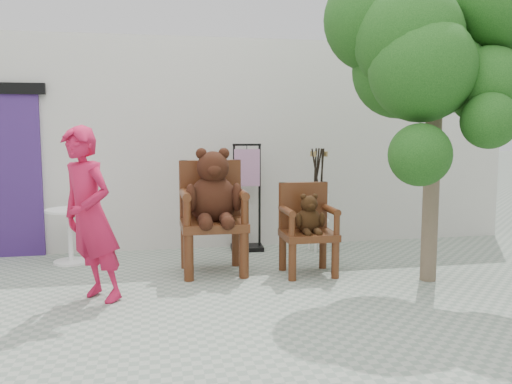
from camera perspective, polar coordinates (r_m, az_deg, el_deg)
ground_plane at (r=5.50m, az=-0.48°, el=-11.68°), size 60.00×60.00×0.00m
back_wall at (r=8.29m, az=-4.44°, el=5.13°), size 9.00×1.00×3.00m
chair_big at (r=6.48m, az=-4.56°, el=-0.94°), size 0.77×0.79×1.50m
chair_small at (r=6.49m, az=5.43°, el=-3.21°), size 0.62×0.57×1.08m
person at (r=5.58m, az=-17.01°, el=-2.42°), size 0.75×0.75×1.76m
cafe_table at (r=7.37m, az=-18.99°, el=-3.73°), size 0.60×0.60×0.70m
display_stand at (r=7.68m, az=-0.96°, el=-1.85°), size 0.47×0.38×1.51m
stool_bucket at (r=7.66m, az=6.54°, el=-1.48°), size 0.32×0.32×1.45m
tree at (r=6.27m, az=17.42°, el=13.91°), size 2.28×1.80×3.58m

